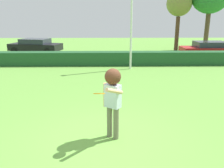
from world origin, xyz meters
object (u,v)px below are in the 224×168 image
(person, at_px, (113,93))
(frisbee, at_px, (99,94))
(lamppost, at_px, (131,15))
(parked_car_black, at_px, (36,45))
(parked_car_red, at_px, (210,49))
(maple_tree, at_px, (179,5))

(person, bearing_deg, frisbee, -128.03)
(lamppost, xyz_separation_m, parked_car_black, (-7.37, 6.14, -2.41))
(parked_car_black, distance_m, parked_car_red, 13.84)
(lamppost, height_order, maple_tree, lamppost)
(frisbee, distance_m, lamppost, 9.05)
(parked_car_black, bearing_deg, frisbee, -68.69)
(lamppost, distance_m, maple_tree, 9.39)
(person, xyz_separation_m, parked_car_black, (-6.12, 14.48, -0.52))
(lamppost, xyz_separation_m, parked_car_red, (6.24, 3.57, -2.41))
(parked_car_black, relative_size, maple_tree, 0.86)
(lamppost, bearing_deg, maple_tree, 57.91)
(parked_car_black, distance_m, maple_tree, 12.90)
(parked_car_black, bearing_deg, lamppost, -39.80)
(person, relative_size, lamppost, 0.33)
(person, xyz_separation_m, maple_tree, (6.21, 16.25, 2.82))
(person, bearing_deg, maple_tree, 69.08)
(frisbee, relative_size, maple_tree, 0.05)
(frisbee, xyz_separation_m, parked_car_red, (7.80, 12.30, -0.64))
(frisbee, height_order, lamppost, lamppost)
(maple_tree, bearing_deg, parked_car_black, -171.81)
(frisbee, bearing_deg, maple_tree, 68.60)
(frisbee, distance_m, parked_car_red, 14.58)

